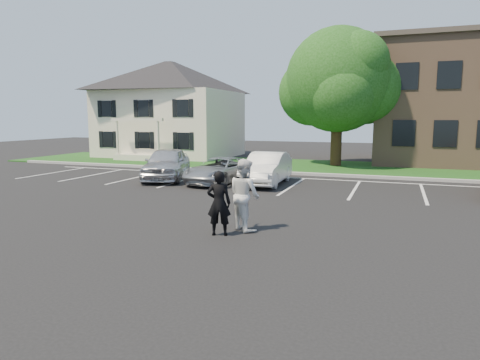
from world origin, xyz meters
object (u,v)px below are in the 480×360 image
(house, at_px, (171,109))
(car_white_sedan, at_px, (267,168))
(man_black_suit, at_px, (219,203))
(tree, at_px, (340,83))
(car_silver_west, at_px, (167,163))
(car_silver_minivan, at_px, (220,170))
(man_white_shirt, at_px, (245,195))

(house, relative_size, car_white_sedan, 2.26)
(man_black_suit, bearing_deg, house, -74.96)
(house, bearing_deg, tree, -11.82)
(house, height_order, tree, tree)
(tree, bearing_deg, car_white_sedan, -103.75)
(car_silver_west, distance_m, car_white_sedan, 5.26)
(car_silver_minivan, height_order, car_white_sedan, car_white_sedan)
(man_black_suit, bearing_deg, car_silver_west, -70.12)
(man_white_shirt, distance_m, car_silver_west, 10.71)
(man_black_suit, bearing_deg, car_silver_minivan, -84.52)
(man_black_suit, xyz_separation_m, car_white_sedan, (-1.38, 9.08, -0.13))
(man_black_suit, distance_m, car_silver_west, 11.03)
(car_silver_west, distance_m, car_silver_minivan, 3.06)
(house, distance_m, man_black_suit, 24.73)
(man_black_suit, relative_size, car_silver_minivan, 0.39)
(car_silver_west, xyz_separation_m, car_silver_minivan, (3.05, -0.19, -0.20))
(house, bearing_deg, car_white_sedan, -45.06)
(man_white_shirt, relative_size, car_silver_west, 0.42)
(tree, bearing_deg, car_silver_west, -129.19)
(car_silver_west, bearing_deg, man_black_suit, -71.25)
(man_black_suit, distance_m, car_silver_minivan, 9.33)
(man_white_shirt, distance_m, car_white_sedan, 8.51)
(house, xyz_separation_m, car_silver_west, (6.43, -11.98, -3.01))
(man_white_shirt, relative_size, car_silver_minivan, 0.45)
(man_white_shirt, bearing_deg, tree, -53.42)
(man_black_suit, relative_size, man_white_shirt, 0.87)
(car_silver_west, xyz_separation_m, car_white_sedan, (5.25, 0.27, -0.07))
(man_black_suit, height_order, car_white_sedan, man_black_suit)
(tree, height_order, car_silver_west, tree)
(tree, relative_size, man_white_shirt, 4.37)
(car_silver_minivan, xyz_separation_m, car_white_sedan, (2.20, 0.47, 0.13))
(tree, height_order, car_white_sedan, tree)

